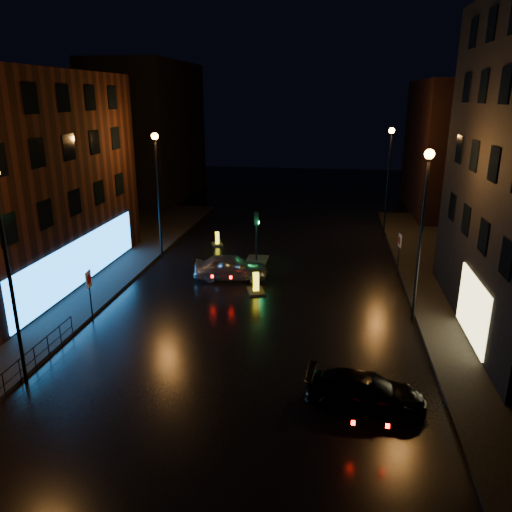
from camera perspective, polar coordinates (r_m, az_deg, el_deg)
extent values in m
plane|color=black|center=(20.67, -2.58, -13.09)|extent=(120.00, 120.00, 0.00)
cube|color=black|center=(32.62, -24.53, -2.71)|extent=(12.00, 44.00, 0.15)
cube|color=black|center=(56.03, -12.10, 13.75)|extent=(8.00, 16.00, 14.00)
cube|color=black|center=(50.88, 22.11, 11.35)|extent=(8.00, 14.00, 12.00)
cylinder|color=black|center=(20.24, -26.19, -3.16)|extent=(0.14, 0.14, 8.00)
cylinder|color=black|center=(34.02, -11.07, 6.28)|extent=(0.14, 0.14, 8.00)
cylinder|color=black|center=(33.47, -11.48, 13.00)|extent=(0.20, 0.20, 0.25)
sphere|color=orange|center=(33.46, -11.49, 13.26)|extent=(0.44, 0.44, 0.44)
cylinder|color=black|center=(24.65, 18.24, 1.35)|extent=(0.14, 0.14, 8.00)
cylinder|color=black|center=(23.89, 19.18, 10.58)|extent=(0.20, 0.20, 0.25)
sphere|color=orange|center=(23.88, 19.21, 10.94)|extent=(0.44, 0.44, 0.44)
cylinder|color=black|center=(40.15, 14.77, 7.76)|extent=(0.14, 0.14, 8.00)
cylinder|color=black|center=(39.68, 15.24, 13.45)|extent=(0.20, 0.20, 0.25)
sphere|color=orange|center=(39.67, 15.25, 13.66)|extent=(0.44, 0.44, 0.44)
cube|color=black|center=(33.44, 0.06, -0.57)|extent=(1.40, 2.40, 0.12)
cylinder|color=black|center=(33.04, 0.06, 1.63)|extent=(0.12, 0.12, 2.80)
cube|color=black|center=(32.63, 0.06, 4.33)|extent=(0.28, 0.22, 0.90)
cylinder|color=#0CFF59|center=(32.68, 0.30, 3.85)|extent=(0.05, 0.18, 0.18)
cylinder|color=black|center=(22.25, -24.11, -9.55)|extent=(0.05, 6.00, 0.05)
cylinder|color=black|center=(22.46, -23.96, -10.62)|extent=(0.04, 6.00, 0.04)
cylinder|color=black|center=(22.46, -23.96, -10.62)|extent=(0.04, 0.04, 1.00)
cylinder|color=black|center=(24.73, -20.30, -7.50)|extent=(0.04, 0.04, 1.00)
imported|color=#B8BBC0|center=(30.21, -2.88, -1.26)|extent=(4.60, 2.34, 1.50)
imported|color=black|center=(18.76, 12.42, -14.86)|extent=(4.37, 2.09, 1.23)
cube|color=black|center=(28.34, -0.01, -4.05)|extent=(1.27, 1.55, 0.11)
cube|color=yellow|center=(28.13, -0.01, -2.99)|extent=(0.36, 0.29, 1.12)
cube|color=black|center=(28.13, -0.01, -2.99)|extent=(0.33, 0.13, 0.67)
cube|color=black|center=(37.37, -4.44, 1.34)|extent=(1.12, 1.34, 0.10)
cube|color=#FFF619|center=(37.24, -4.46, 2.05)|extent=(0.31, 0.25, 0.96)
cube|color=black|center=(37.24, -4.46, 2.05)|extent=(0.28, 0.12, 0.57)
cylinder|color=black|center=(25.84, -18.41, -4.42)|extent=(0.07, 0.07, 2.47)
cube|color=silver|center=(25.53, -18.60, -2.56)|extent=(0.13, 0.62, 0.84)
cylinder|color=#B20C0C|center=(25.52, -18.53, -2.56)|extent=(0.08, 0.49, 0.49)
cylinder|color=black|center=(32.40, 15.99, 0.22)|extent=(0.07, 0.07, 2.40)
cube|color=silver|center=(32.16, 16.12, 1.71)|extent=(0.12, 0.60, 0.82)
cylinder|color=#B20C0C|center=(32.15, 16.06, 1.71)|extent=(0.08, 0.48, 0.48)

